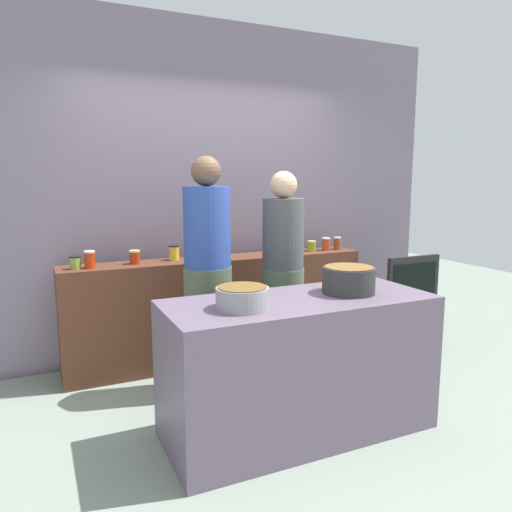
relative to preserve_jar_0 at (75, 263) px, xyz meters
name	(u,v)px	position (x,y,z in m)	size (l,w,h in m)	color
ground	(277,410)	(1.20, -1.06, -0.98)	(12.00, 12.00, 0.00)	gray
storefront_wall	(206,191)	(1.20, 0.39, 0.52)	(4.80, 0.12, 3.00)	slate
display_shelf	(221,309)	(1.20, 0.04, -0.51)	(2.70, 0.36, 0.93)	#512C1D
prep_table	(299,366)	(1.20, -1.36, -0.54)	(1.70, 0.70, 0.88)	#625265
preserve_jar_0	(75,263)	(0.00, 0.00, 0.00)	(0.09, 0.09, 0.10)	olive
preserve_jar_1	(90,259)	(0.11, -0.01, 0.02)	(0.08, 0.08, 0.14)	#B72C0C
preserve_jar_2	(135,257)	(0.46, 0.04, 0.01)	(0.09, 0.09, 0.11)	#AD280F
preserve_jar_3	(174,253)	(0.80, 0.09, 0.01)	(0.09, 0.09, 0.13)	gold
preserve_jar_4	(299,244)	(2.01, 0.07, 0.02)	(0.09, 0.09, 0.15)	gold
preserve_jar_5	(312,246)	(2.14, 0.05, 0.00)	(0.08, 0.08, 0.10)	olive
preserve_jar_6	(326,244)	(2.29, 0.03, 0.01)	(0.08, 0.08, 0.12)	#BB391E
preserve_jar_7	(337,243)	(2.42, 0.04, 0.01)	(0.07, 0.07, 0.12)	brown
cooking_pot_left	(242,298)	(0.78, -1.43, -0.04)	(0.31, 0.31, 0.13)	gray
cooking_pot_center	(349,280)	(1.56, -1.36, -0.01)	(0.34, 0.34, 0.17)	#2D2D2D
cook_with_tongs	(208,287)	(0.89, -0.53, -0.17)	(0.36, 0.36, 1.78)	#505A42
cook_in_cap	(283,286)	(1.52, -0.54, -0.21)	(0.34, 0.34, 1.67)	#4F6046
chalkboard_sign	(412,302)	(2.95, -0.46, -0.52)	(0.59, 0.05, 0.89)	black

